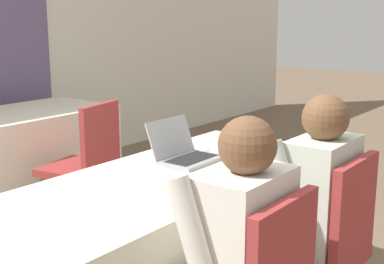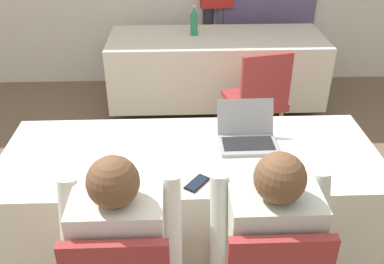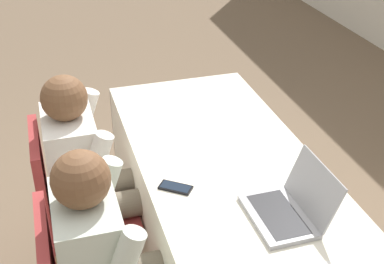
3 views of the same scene
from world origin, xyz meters
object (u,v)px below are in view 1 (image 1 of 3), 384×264
(chair_near_right, at_px, (324,244))
(person_white_shirt, at_px, (305,205))
(chair_far_spare, at_px, (87,160))
(person_checkered_shirt, at_px, (227,252))
(cell_phone, at_px, (209,188))
(laptop, at_px, (185,153))

(chair_near_right, distance_m, person_white_shirt, 0.19)
(chair_far_spare, bearing_deg, person_checkered_shirt, 50.63)
(person_white_shirt, bearing_deg, person_checkered_shirt, 0.00)
(cell_phone, height_order, person_white_shirt, person_white_shirt)
(chair_near_right, distance_m, person_checkered_shirt, 0.65)
(cell_phone, distance_m, chair_near_right, 0.57)
(laptop, relative_size, cell_phone, 2.19)
(cell_phone, height_order, person_checkered_shirt, person_checkered_shirt)
(person_checkered_shirt, bearing_deg, person_white_shirt, -180.00)
(cell_phone, relative_size, person_white_shirt, 0.13)
(laptop, xyz_separation_m, chair_near_right, (-0.01, -0.79, -0.28))
(cell_phone, distance_m, person_white_shirt, 0.44)
(laptop, distance_m, chair_far_spare, 1.16)
(laptop, relative_size, person_white_shirt, 0.28)
(person_checkered_shirt, distance_m, person_white_shirt, 0.62)
(person_white_shirt, bearing_deg, laptop, -91.01)
(chair_near_right, xyz_separation_m, person_white_shirt, (0.00, 0.10, 0.16))
(laptop, xyz_separation_m, person_checkered_shirt, (-0.63, -0.69, -0.12))
(cell_phone, relative_size, chair_near_right, 0.16)
(chair_near_right, xyz_separation_m, person_checkered_shirt, (-0.62, 0.10, 0.16))
(chair_near_right, height_order, chair_far_spare, same)
(cell_phone, bearing_deg, laptop, 88.25)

